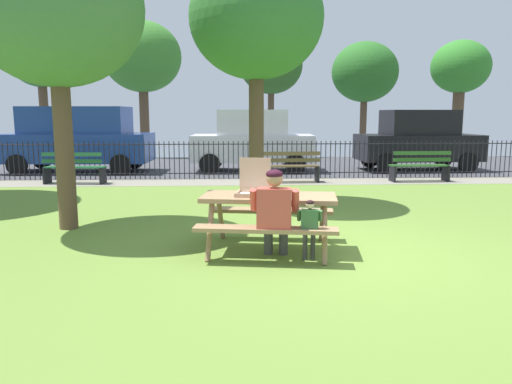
% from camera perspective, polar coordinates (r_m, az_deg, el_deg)
% --- Properties ---
extents(ground, '(28.00, 11.68, 0.02)m').
position_cam_1_polar(ground, '(8.48, 6.51, -3.65)').
color(ground, olive).
extents(cobblestone_walkway, '(28.00, 1.40, 0.01)m').
position_cam_1_polar(cobblestone_walkway, '(13.49, 3.05, 1.20)').
color(cobblestone_walkway, gray).
extents(street_asphalt, '(28.00, 6.99, 0.01)m').
position_cam_1_polar(street_asphalt, '(17.64, 1.70, 3.08)').
color(street_asphalt, '#424247').
extents(picnic_table_foreground, '(1.99, 1.72, 0.79)m').
position_cam_1_polar(picnic_table_foreground, '(6.62, 1.52, -1.86)').
color(picnic_table_foreground, '#9E7A54').
rests_on(picnic_table_foreground, ground).
extents(pizza_box_open, '(0.51, 0.52, 0.49)m').
position_cam_1_polar(pizza_box_open, '(6.63, -0.25, 0.71)').
color(pizza_box_open, tan).
rests_on(pizza_box_open, picnic_table_foreground).
extents(adult_at_table, '(0.63, 0.63, 1.19)m').
position_cam_1_polar(adult_at_table, '(6.11, 2.19, -2.22)').
color(adult_at_table, '#434343').
rests_on(adult_at_table, ground).
extents(child_at_table, '(0.32, 0.32, 0.82)m').
position_cam_1_polar(child_at_table, '(6.10, 6.28, -3.79)').
color(child_at_table, '#3A3A3A').
rests_on(child_at_table, ground).
extents(iron_fence_streetside, '(21.41, 0.03, 1.08)m').
position_cam_1_polar(iron_fence_streetside, '(14.12, 2.79, 3.83)').
color(iron_fence_streetside, black).
rests_on(iron_fence_streetside, ground).
extents(park_bench_left, '(1.63, 0.59, 0.85)m').
position_cam_1_polar(park_bench_left, '(13.90, -20.48, 2.61)').
color(park_bench_left, '#235E36').
rests_on(park_bench_left, ground).
extents(park_bench_center, '(1.61, 0.51, 0.85)m').
position_cam_1_polar(park_bench_center, '(13.33, 3.98, 2.91)').
color(park_bench_center, brown).
rests_on(park_bench_center, ground).
extents(park_bench_right, '(1.61, 0.50, 0.85)m').
position_cam_1_polar(park_bench_right, '(14.20, 18.61, 2.84)').
color(park_bench_right, '#2B5A25').
rests_on(park_bench_right, ground).
extents(tree_near_table, '(2.67, 2.67, 4.93)m').
position_cam_1_polar(tree_near_table, '(10.20, 0.04, 19.50)').
color(tree_near_table, brown).
rests_on(tree_near_table, ground).
extents(tree_midground_right, '(2.70, 2.70, 4.69)m').
position_cam_1_polar(tree_midground_right, '(8.54, -22.40, 19.21)').
color(tree_midground_right, brown).
rests_on(tree_midground_right, ground).
extents(parked_car_far_left, '(4.66, 2.07, 2.08)m').
position_cam_1_polar(parked_car_far_left, '(16.64, -20.12, 5.97)').
color(parked_car_far_left, navy).
rests_on(parked_car_far_left, ground).
extents(parked_car_left, '(3.97, 1.97, 1.98)m').
position_cam_1_polar(parked_car_left, '(15.90, -0.40, 6.09)').
color(parked_car_left, silver).
rests_on(parked_car_left, ground).
extents(parked_car_center, '(3.95, 1.93, 1.98)m').
position_cam_1_polar(parked_car_center, '(17.02, 18.42, 5.83)').
color(parked_car_center, black).
rests_on(parked_car_center, ground).
extents(far_tree_left, '(2.70, 2.70, 5.45)m').
position_cam_1_polar(far_tree_left, '(24.19, -23.88, 13.87)').
color(far_tree_left, brown).
rests_on(far_tree_left, ground).
extents(far_tree_midleft, '(3.46, 3.46, 5.92)m').
position_cam_1_polar(far_tree_midleft, '(23.03, -13.16, 15.06)').
color(far_tree_midleft, brown).
rests_on(far_tree_midleft, ground).
extents(far_tree_center, '(2.83, 2.83, 5.29)m').
position_cam_1_polar(far_tree_center, '(22.71, 1.79, 14.51)').
color(far_tree_center, brown).
rests_on(far_tree_center, ground).
extents(far_tree_midright, '(3.01, 3.01, 5.09)m').
position_cam_1_polar(far_tree_midright, '(23.41, 12.61, 13.48)').
color(far_tree_midright, brown).
rests_on(far_tree_midright, ground).
extents(far_tree_right, '(2.66, 2.66, 5.19)m').
position_cam_1_polar(far_tree_right, '(24.94, 22.80, 13.11)').
color(far_tree_right, brown).
rests_on(far_tree_right, ground).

